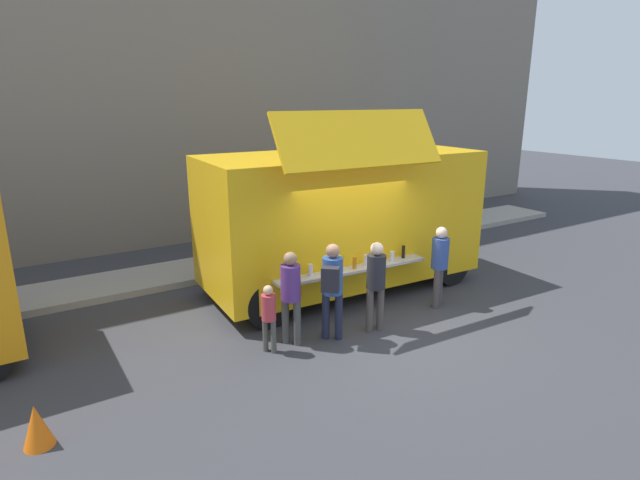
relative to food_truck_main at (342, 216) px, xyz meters
name	(u,v)px	position (x,y,z in m)	size (l,w,h in m)	color
ground_plane	(373,324)	(-0.59, -1.91, -1.62)	(60.00, 60.00, 0.00)	#38383D
curb_strip	(128,282)	(-4.00, 2.62, -1.54)	(28.00, 1.60, 0.15)	#9E998E
building_behind	(115,50)	(-3.00, 6.52, 3.69)	(32.00, 2.40, 10.61)	slate
food_truck_main	(342,216)	(0.00, 0.00, 0.00)	(5.97, 3.22, 3.86)	yellow
traffic_cone_orange	(37,426)	(-6.12, -2.45, -1.34)	(0.36, 0.36, 0.55)	orange
trash_bin	(408,224)	(4.00, 2.32, -1.18)	(0.60, 0.60, 0.87)	#2C6238
customer_front_ordering	(376,279)	(-0.71, -2.09, -0.63)	(0.34, 0.34, 1.65)	#4F4542
customer_mid_with_backpack	(332,283)	(-1.57, -2.00, -0.56)	(0.52, 0.54, 1.72)	#1F2339
customer_rear_waiting	(291,290)	(-2.24, -1.75, -0.63)	(0.33, 0.33, 1.64)	#494745
customer_extra_browsing	(440,260)	(1.04, -1.89, -0.63)	(0.34, 0.34, 1.65)	#4B4343
child_near_queue	(269,313)	(-2.69, -1.82, -0.92)	(0.24, 0.24, 1.17)	#4D4A44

